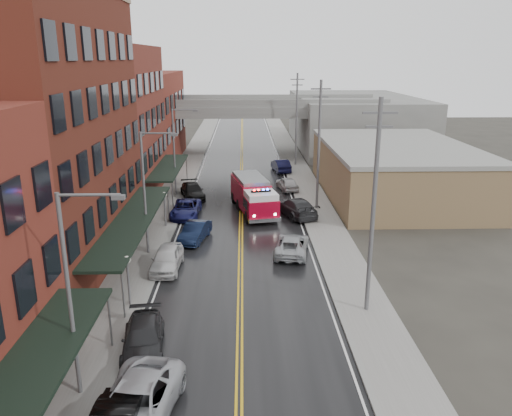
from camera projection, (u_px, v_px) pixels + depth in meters
name	position (u px, v px, depth m)	size (l,w,h in m)	color
road	(241.00, 227.00, 42.62)	(11.00, 160.00, 0.02)	black
sidewalk_left	(155.00, 227.00, 42.43)	(3.00, 160.00, 0.15)	slate
sidewalk_right	(326.00, 225.00, 42.78)	(3.00, 160.00, 0.15)	slate
curb_left	(175.00, 227.00, 42.47)	(0.30, 160.00, 0.15)	gray
curb_right	(307.00, 225.00, 42.74)	(0.30, 160.00, 0.15)	gray
brick_building_b	(39.00, 134.00, 33.00)	(9.00, 20.00, 18.00)	#4D1A14
brick_building_c	(109.00, 124.00, 50.18)	(9.00, 15.00, 15.00)	maroon
brick_building_far	(143.00, 118.00, 67.35)	(9.00, 20.00, 12.00)	maroon
tan_building	(395.00, 172.00, 51.85)	(14.00, 22.00, 5.00)	brown
right_far_block	(353.00, 121.00, 80.17)	(18.00, 30.00, 8.00)	slate
awning_0	(14.00, 397.00, 16.70)	(2.60, 16.00, 3.09)	black
awning_1	(133.00, 220.00, 34.88)	(2.60, 18.00, 3.09)	black
awning_2	(169.00, 167.00, 51.62)	(2.60, 13.00, 3.09)	black
globe_lamp_1	(128.00, 269.00, 28.40)	(0.44, 0.44, 3.12)	#59595B
globe_lamp_2	(164.00, 201.00, 41.80)	(0.44, 0.44, 3.12)	#59595B
street_lamp_0	(74.00, 285.00, 19.91)	(2.64, 0.22, 9.00)	#59595B
street_lamp_1	(147.00, 186.00, 35.22)	(2.64, 0.22, 9.00)	#59595B
street_lamp_2	(176.00, 147.00, 50.53)	(2.64, 0.22, 9.00)	#59595B
utility_pole_0	(374.00, 206.00, 26.62)	(1.80, 0.24, 12.00)	#59595B
utility_pole_1	(319.00, 144.00, 45.75)	(1.80, 0.24, 12.00)	#59595B
utility_pole_2	(297.00, 118.00, 64.89)	(1.80, 0.24, 12.00)	#59595B
overpass	(241.00, 115.00, 71.51)	(40.00, 10.00, 7.50)	slate
fire_truck	(254.00, 195.00, 46.14)	(4.79, 8.98, 3.14)	maroon
parked_car_left_2	(135.00, 406.00, 19.48)	(2.77, 6.01, 1.67)	#ABAEB4
parked_car_left_3	(143.00, 338.00, 24.41)	(1.97, 4.84, 1.40)	black
parked_car_left_4	(167.00, 259.00, 33.85)	(1.86, 4.63, 1.58)	silver
parked_car_left_5	(195.00, 232.00, 39.24)	(1.53, 4.40, 1.45)	black
parked_car_left_6	(186.00, 209.00, 45.17)	(2.42, 5.24, 1.46)	#15174F
parked_car_left_7	(192.00, 191.00, 51.09)	(2.10, 5.17, 1.50)	black
parked_car_right_0	(292.00, 245.00, 36.58)	(2.30, 4.98, 1.39)	#9FA3A6
parked_car_right_1	(296.00, 207.00, 45.31)	(2.35, 5.78, 1.68)	#272729
parked_car_right_2	(287.00, 184.00, 54.19)	(1.72, 4.28, 1.46)	#B3B3B3
parked_car_right_3	(281.00, 165.00, 62.96)	(1.69, 4.86, 1.60)	black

